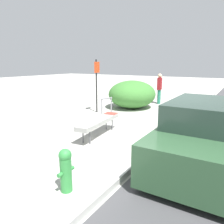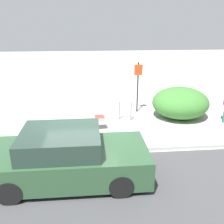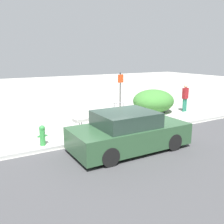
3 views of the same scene
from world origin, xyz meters
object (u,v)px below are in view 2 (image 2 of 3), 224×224
at_px(bike_rack, 125,109).
at_px(sign_post, 138,83).
at_px(bench, 78,120).
at_px(parked_car_near, 67,157).

height_order(bike_rack, sign_post, sign_post).
bearing_deg(sign_post, bench, -143.54).
relative_size(sign_post, parked_car_near, 0.56).
height_order(bench, parked_car_near, parked_car_near).
height_order(bike_rack, parked_car_near, parked_car_near).
xyz_separation_m(sign_post, parked_car_near, (-2.81, -5.06, -0.75)).
relative_size(bike_rack, sign_post, 0.36).
bearing_deg(bench, bike_rack, 20.77).
distance_m(bench, sign_post, 3.40).
xyz_separation_m(bench, sign_post, (2.63, 1.94, 0.93)).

